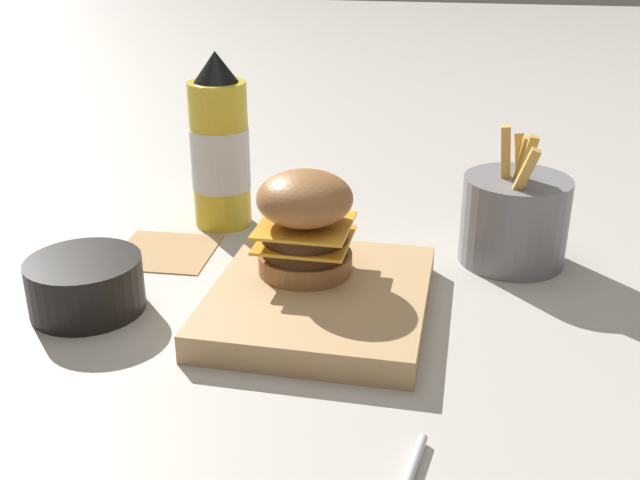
% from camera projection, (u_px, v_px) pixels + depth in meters
% --- Properties ---
extents(ground_plane, '(6.00, 6.00, 0.00)m').
position_uv_depth(ground_plane, '(340.00, 304.00, 0.76)').
color(ground_plane, '#B7B2A8').
extents(serving_board, '(0.24, 0.21, 0.03)m').
position_uv_depth(serving_board, '(320.00, 299.00, 0.74)').
color(serving_board, tan).
rests_on(serving_board, ground_plane).
extents(burger, '(0.10, 0.10, 0.11)m').
position_uv_depth(burger, '(305.00, 222.00, 0.75)').
color(burger, '#9E6638').
rests_on(burger, serving_board).
extents(ketchup_bottle, '(0.07, 0.07, 0.22)m').
position_uv_depth(ketchup_bottle, '(220.00, 150.00, 0.92)').
color(ketchup_bottle, yellow).
rests_on(ketchup_bottle, ground_plane).
extents(fries_basket, '(0.12, 0.12, 0.16)m').
position_uv_depth(fries_basket, '(514.00, 219.00, 0.84)').
color(fries_basket, slate).
rests_on(fries_basket, ground_plane).
extents(side_bowl, '(0.11, 0.11, 0.05)m').
position_uv_depth(side_bowl, '(86.00, 283.00, 0.74)').
color(side_bowl, black).
rests_on(side_bowl, ground_plane).
extents(ketchup_puddle, '(0.04, 0.04, 0.00)m').
position_uv_depth(ketchup_puddle, '(292.00, 218.00, 0.97)').
color(ketchup_puddle, '#9E140F').
rests_on(ketchup_puddle, ground_plane).
extents(parchment_square, '(0.12, 0.12, 0.00)m').
position_uv_depth(parchment_square, '(165.00, 251.00, 0.88)').
color(parchment_square, tan).
rests_on(parchment_square, ground_plane).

